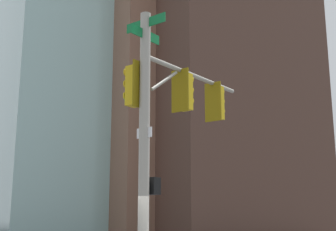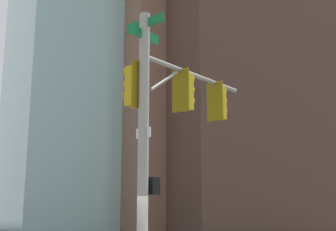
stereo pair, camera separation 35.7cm
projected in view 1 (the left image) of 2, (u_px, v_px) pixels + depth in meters
name	position (u px, v px, depth m)	size (l,w,h in m)	color
signal_pole_assembly	(166.00, 117.00, 11.60)	(4.35, 2.27, 6.98)	#9E998C
building_brick_nearside	(218.00, 58.00, 54.32)	(18.18, 16.78, 40.34)	#4C3328
building_brick_midblock	(166.00, 88.00, 58.70)	(18.10, 17.87, 35.69)	#845B47
building_glass_tower	(115.00, 25.00, 66.51)	(29.99, 25.74, 57.77)	#9EC6C1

